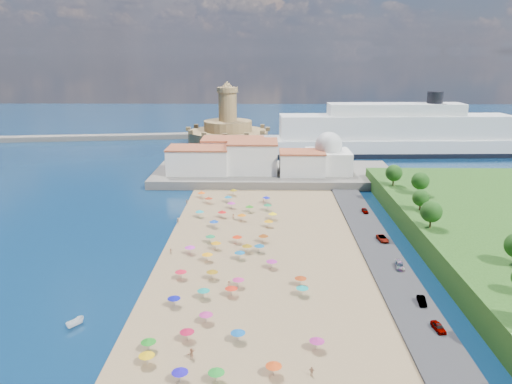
{
  "coord_description": "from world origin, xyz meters",
  "views": [
    {
      "loc": [
        6.28,
        -110.79,
        46.37
      ],
      "look_at": [
        4.0,
        25.0,
        8.0
      ],
      "focal_mm": 35.0,
      "sensor_mm": 36.0,
      "label": 1
    }
  ],
  "objects": [
    {
      "name": "fortress",
      "position": [
        -12.0,
        138.0,
        6.68
      ],
      "size": [
        40.0,
        40.0,
        32.4
      ],
      "color": "#A78753",
      "rests_on": "ground"
    },
    {
      "name": "ground",
      "position": [
        0.0,
        0.0,
        0.0
      ],
      "size": [
        700.0,
        700.0,
        0.0
      ],
      "primitive_type": "plane",
      "color": "#071938",
      "rests_on": "ground"
    },
    {
      "name": "domed_building",
      "position": [
        30.0,
        71.0,
        8.97
      ],
      "size": [
        16.0,
        16.0,
        15.0
      ],
      "color": "silver",
      "rests_on": "terrace"
    },
    {
      "name": "waterfront_buildings",
      "position": [
        -3.05,
        73.64,
        7.88
      ],
      "size": [
        57.0,
        29.0,
        11.0
      ],
      "color": "silver",
      "rests_on": "terrace"
    },
    {
      "name": "terrace",
      "position": [
        10.0,
        73.0,
        1.5
      ],
      "size": [
        90.0,
        36.0,
        3.0
      ],
      "primitive_type": "cube",
      "color": "#59544C",
      "rests_on": "ground"
    },
    {
      "name": "moored_boats",
      "position": [
        -26.94,
        -48.61,
        0.72
      ],
      "size": [
        4.08,
        32.75,
        1.45
      ],
      "color": "white",
      "rests_on": "ground"
    },
    {
      "name": "breakwater",
      "position": [
        -110.0,
        153.0,
        1.3
      ],
      "size": [
        199.03,
        34.77,
        2.6
      ],
      "primitive_type": "cube",
      "rotation": [
        0.0,
        0.0,
        0.14
      ],
      "color": "#59544C",
      "rests_on": "ground"
    },
    {
      "name": "beach_parasols",
      "position": [
        -1.14,
        -11.0,
        2.15
      ],
      "size": [
        31.46,
        116.73,
        2.2
      ],
      "color": "gray",
      "rests_on": "beach"
    },
    {
      "name": "jetty",
      "position": [
        -12.0,
        108.0,
        1.2
      ],
      "size": [
        18.0,
        70.0,
        2.4
      ],
      "primitive_type": "cube",
      "color": "#59544C",
      "rests_on": "ground"
    },
    {
      "name": "cruise_ship",
      "position": [
        66.22,
        118.66,
        8.55
      ],
      "size": [
        132.97,
        24.82,
        28.89
      ],
      "color": "black",
      "rests_on": "ground"
    },
    {
      "name": "hillside_trees",
      "position": [
        48.95,
        -5.84,
        9.86
      ],
      "size": [
        15.13,
        101.82,
        6.68
      ],
      "color": "#382314",
      "rests_on": "hillside"
    },
    {
      "name": "beachgoers",
      "position": [
        -6.35,
        -5.24,
        1.13
      ],
      "size": [
        32.71,
        94.39,
        1.9
      ],
      "color": "tan",
      "rests_on": "beach"
    },
    {
      "name": "parked_cars",
      "position": [
        36.0,
        -5.37,
        1.34
      ],
      "size": [
        2.7,
        68.05,
        1.3
      ],
      "color": "gray",
      "rests_on": "promenade"
    }
  ]
}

